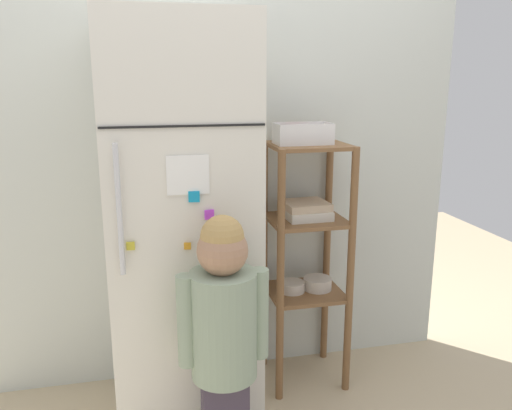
% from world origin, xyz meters
% --- Properties ---
extents(ground_plane, '(6.00, 6.00, 0.00)m').
position_xyz_m(ground_plane, '(0.00, 0.00, 0.00)').
color(ground_plane, tan).
extents(kitchen_wall_back, '(2.44, 0.03, 2.25)m').
position_xyz_m(kitchen_wall_back, '(0.00, 0.36, 1.13)').
color(kitchen_wall_back, silver).
rests_on(kitchen_wall_back, ground).
extents(refrigerator, '(0.60, 0.65, 1.75)m').
position_xyz_m(refrigerator, '(-0.22, 0.02, 0.88)').
color(refrigerator, silver).
rests_on(refrigerator, ground).
extents(child_standing, '(0.34, 0.25, 1.04)m').
position_xyz_m(child_standing, '(-0.11, -0.43, 0.63)').
color(child_standing, '#433848').
rests_on(child_standing, ground).
extents(pantry_shelf_unit, '(0.38, 0.35, 1.21)m').
position_xyz_m(pantry_shelf_unit, '(0.39, 0.15, 0.73)').
color(pantry_shelf_unit, brown).
rests_on(pantry_shelf_unit, ground).
extents(fruit_bin, '(0.26, 0.15, 0.10)m').
position_xyz_m(fruit_bin, '(0.35, 0.14, 1.24)').
color(fruit_bin, white).
rests_on(fruit_bin, pantry_shelf_unit).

